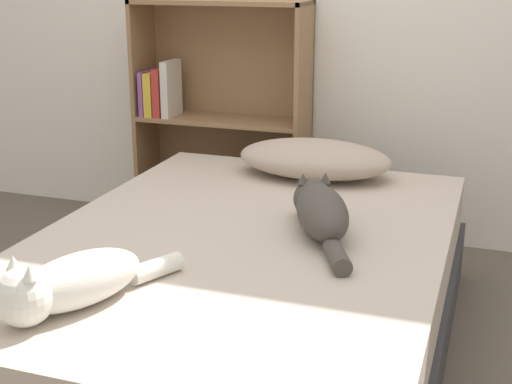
% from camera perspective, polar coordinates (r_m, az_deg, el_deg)
% --- Properties ---
extents(ground_plane, '(8.00, 8.00, 0.00)m').
position_cam_1_polar(ground_plane, '(2.40, -1.08, -12.98)').
color(ground_plane, brown).
extents(bed, '(1.27, 1.81, 0.43)m').
position_cam_1_polar(bed, '(2.30, -1.11, -8.49)').
color(bed, '#333338').
rests_on(bed, ground_plane).
extents(pillow, '(0.61, 0.35, 0.15)m').
position_cam_1_polar(pillow, '(2.82, 4.69, 2.67)').
color(pillow, '#B29E8E').
rests_on(pillow, bed).
extents(cat_light, '(0.30, 0.49, 0.16)m').
position_cam_1_polar(cat_light, '(1.79, -14.84, -7.12)').
color(cat_light, white).
rests_on(cat_light, bed).
extents(cat_dark, '(0.30, 0.51, 0.16)m').
position_cam_1_polar(cat_dark, '(2.23, 5.19, -1.49)').
color(cat_dark, '#47423D').
rests_on(cat_dark, bed).
extents(bookshelf, '(0.81, 0.26, 1.08)m').
position_cam_1_polar(bookshelf, '(3.38, -2.97, 6.19)').
color(bookshelf, '#8E6B47').
rests_on(bookshelf, ground_plane).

